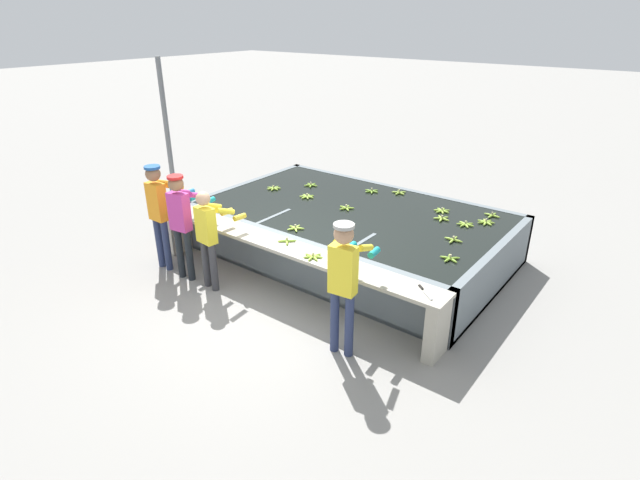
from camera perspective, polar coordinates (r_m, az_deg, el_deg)
name	(u,v)px	position (r m, az deg, el deg)	size (l,w,h in m)	color
ground_plane	(274,300)	(7.44, -5.24, -6.90)	(80.00, 80.00, 0.00)	gray
wash_tank	(352,232)	(8.65, 3.63, 0.91)	(5.11, 3.12, 0.83)	slate
work_ledge	(283,258)	(7.29, -4.23, -2.07)	(5.11, 0.45, 0.83)	#A8A393
worker_0	(159,207)	(8.32, -17.88, 3.64)	(0.41, 0.72, 1.74)	navy
worker_1	(182,217)	(7.88, -15.54, 2.55)	(0.47, 0.74, 1.70)	#1E2328
worker_2	(209,232)	(7.53, -12.62, 0.90)	(0.45, 0.72, 1.56)	#38383D
worker_3	(344,276)	(5.84, 2.77, -4.15)	(0.46, 0.74, 1.74)	navy
banana_bunch_floating_0	(465,224)	(8.15, 16.28, 1.74)	(0.28, 0.28, 0.08)	#93BC3D
banana_bunch_floating_1	(399,193)	(9.36, 9.04, 5.38)	(0.28, 0.26, 0.08)	#93BC3D
banana_bunch_floating_2	(372,191)	(9.38, 5.92, 5.59)	(0.28, 0.26, 0.08)	#75A333
banana_bunch_floating_3	(450,258)	(6.95, 14.65, -2.05)	(0.27, 0.27, 0.08)	#7FAD33
banana_bunch_floating_4	(307,196)	(9.04, -1.49, 5.00)	(0.28, 0.28, 0.08)	#9EC642
banana_bunch_floating_5	(453,240)	(7.54, 15.01, 0.04)	(0.28, 0.28, 0.08)	#93BC3D
banana_bunch_floating_6	(486,222)	(8.33, 18.43, 1.95)	(0.28, 0.28, 0.08)	#93BC3D
banana_bunch_floating_7	(311,185)	(9.67, -1.06, 6.30)	(0.28, 0.27, 0.08)	#7FAD33
banana_bunch_floating_8	(295,228)	(7.68, -2.82, 1.36)	(0.27, 0.28, 0.08)	#9EC642
banana_bunch_floating_9	(274,188)	(9.53, -5.32, 5.92)	(0.28, 0.27, 0.08)	#93BC3D
banana_bunch_floating_10	(492,215)	(8.64, 19.07, 2.68)	(0.28, 0.28, 0.08)	#93BC3D
banana_bunch_floating_11	(346,208)	(8.50, 3.02, 3.69)	(0.27, 0.28, 0.08)	#8CB738
banana_bunch_floating_12	(442,218)	(8.28, 13.75, 2.41)	(0.27, 0.28, 0.08)	#9EC642
banana_bunch_floating_13	(442,211)	(8.61, 13.76, 3.27)	(0.28, 0.28, 0.08)	#93BC3D
banana_bunch_ledge_0	(287,241)	(7.25, -3.81, -0.09)	(0.23, 0.23, 0.08)	#8CB738
banana_bunch_ledge_1	(313,256)	(6.77, -0.80, -1.89)	(0.28, 0.28, 0.08)	#93BC3D
knife_0	(423,290)	(6.12, 11.73, -5.61)	(0.29, 0.24, 0.02)	silver
support_post_left	(169,148)	(9.73, -16.86, 9.98)	(0.09, 0.09, 3.20)	slate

